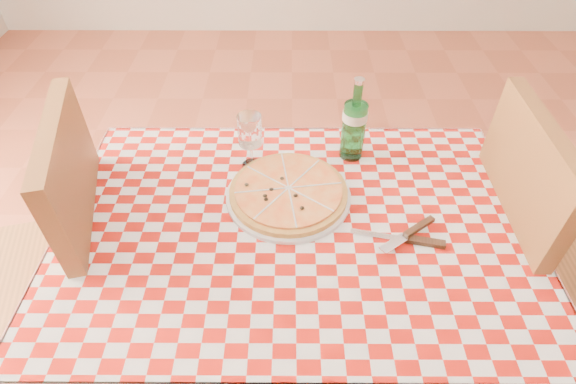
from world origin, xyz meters
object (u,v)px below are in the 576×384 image
chair_far (61,253)px  wine_glass (251,142)px  water_bottle (355,119)px  pizza_plate (288,191)px  dining_table (295,246)px  chair_near (530,244)px

chair_far → wine_glass: chair_far is taller
water_bottle → pizza_plate: bearing=-135.2°
dining_table → wine_glass: 0.34m
dining_table → chair_far: chair_far is taller
dining_table → water_bottle: (0.18, 0.30, 0.24)m
chair_near → wine_glass: 0.92m
chair_far → water_bottle: 0.98m
chair_near → chair_far: bearing=-177.3°
dining_table → chair_far: 0.71m
wine_glass → dining_table: bearing=-61.3°
dining_table → chair_near: size_ratio=1.15×
chair_near → water_bottle: (-0.55, 0.24, 0.30)m
dining_table → wine_glass: wine_glass is taller
chair_near → water_bottle: chair_near is taller
water_bottle → wine_glass: water_bottle is taller
chair_far → water_bottle: chair_far is taller
pizza_plate → wine_glass: bearing=128.7°
dining_table → chair_near: bearing=4.7°
dining_table → water_bottle: 0.42m
water_bottle → wine_glass: 0.32m
chair_near → water_bottle: 0.67m
chair_near → wine_glass: chair_near is taller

